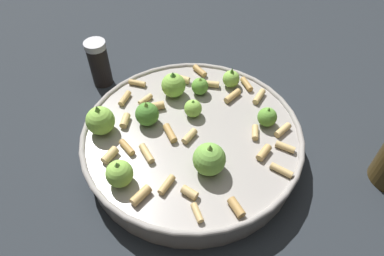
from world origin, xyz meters
The scene contains 3 objects.
ground_plane centered at (0.00, 0.00, 0.00)m, with size 2.40×2.40×0.00m, color #23282D.
cooking_pan centered at (0.00, 0.00, 0.03)m, with size 0.35×0.35×0.10m.
pepper_shaker centered at (-0.01, -0.25, 0.05)m, with size 0.04×0.04×0.09m.
Camera 1 is at (0.27, 0.24, 0.45)m, focal length 32.69 mm.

